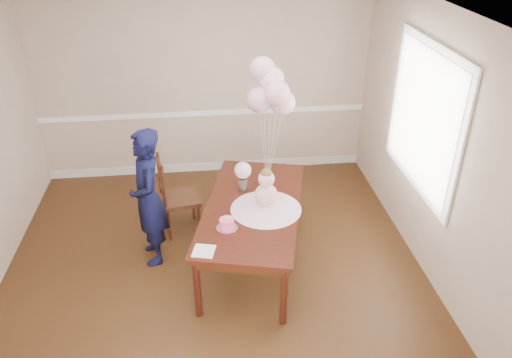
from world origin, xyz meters
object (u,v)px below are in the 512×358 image
at_px(birthday_cake, 227,223).
at_px(woman, 148,198).
at_px(dining_table_top, 253,207).
at_px(dining_chair_seat, 180,199).

height_order(birthday_cake, woman, woman).
height_order(dining_table_top, dining_chair_seat, dining_table_top).
xyz_separation_m(birthday_cake, dining_chair_seat, (-0.49, 1.07, -0.34)).
bearing_deg(dining_chair_seat, birthday_cake, -75.91).
distance_m(dining_table_top, birthday_cake, 0.48).
bearing_deg(woman, birthday_cake, 42.53).
relative_size(dining_chair_seat, woman, 0.28).
bearing_deg(dining_chair_seat, dining_table_top, -52.08).
distance_m(birthday_cake, woman, 0.98).
xyz_separation_m(dining_table_top, birthday_cake, (-0.29, -0.38, 0.08)).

